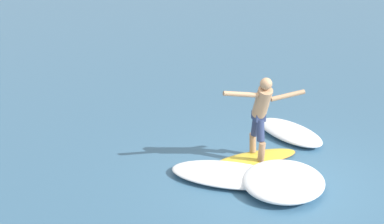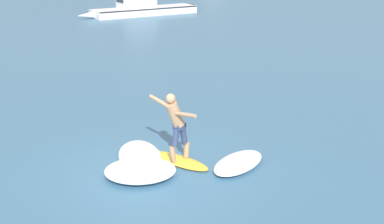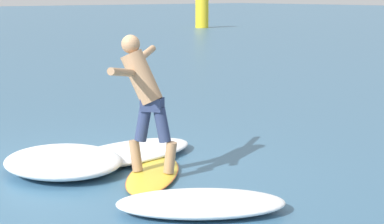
{
  "view_description": "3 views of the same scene",
  "coord_description": "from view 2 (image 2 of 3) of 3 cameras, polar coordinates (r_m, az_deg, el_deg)",
  "views": [
    {
      "loc": [
        -8.63,
        -1.55,
        4.71
      ],
      "look_at": [
        0.23,
        1.86,
        1.03
      ],
      "focal_mm": 50.0,
      "sensor_mm": 36.0,
      "label": 1
    },
    {
      "loc": [
        -0.0,
        -11.28,
        5.08
      ],
      "look_at": [
        1.14,
        1.93,
        0.88
      ],
      "focal_mm": 50.0,
      "sensor_mm": 36.0,
      "label": 2
    },
    {
      "loc": [
        6.97,
        -3.9,
        2.27
      ],
      "look_at": [
        0.15,
        1.81,
        0.62
      ],
      "focal_mm": 60.0,
      "sensor_mm": 36.0,
      "label": 3
    }
  ],
  "objects": [
    {
      "name": "wave_foam_at_nose",
      "position": [
        12.78,
        4.96,
        -5.42
      ],
      "size": [
        1.78,
        1.94,
        0.2
      ],
      "color": "white",
      "rests_on": "ground"
    },
    {
      "name": "wave_foam_beside",
      "position": [
        13.22,
        -5.61,
        -4.68
      ],
      "size": [
        1.23,
        2.25,
        0.18
      ],
      "color": "white",
      "rests_on": "ground"
    },
    {
      "name": "surfer",
      "position": [
        12.57,
        -1.72,
        -0.96
      ],
      "size": [
        1.06,
        1.35,
        1.71
      ],
      "color": "tan",
      "rests_on": "surfboard"
    },
    {
      "name": "fishing_boat_near_jetty",
      "position": [
        40.03,
        -5.52,
        11.07
      ],
      "size": [
        8.73,
        5.31,
        2.7
      ],
      "color": "white",
      "rests_on": "ground"
    },
    {
      "name": "ground_plane",
      "position": [
        12.37,
        -4.53,
        -6.71
      ],
      "size": [
        200.0,
        200.0,
        0.0
      ],
      "primitive_type": "plane",
      "color": "#3C6989"
    },
    {
      "name": "surfboard",
      "position": [
        13.03,
        -1.42,
        -5.19
      ],
      "size": [
        1.64,
        1.69,
        0.21
      ],
      "color": "yellow",
      "rests_on": "ground"
    },
    {
      "name": "wave_foam_at_tail",
      "position": [
        12.27,
        -5.55,
        -6.22
      ],
      "size": [
        1.66,
        1.48,
        0.29
      ],
      "color": "white",
      "rests_on": "ground"
    }
  ]
}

